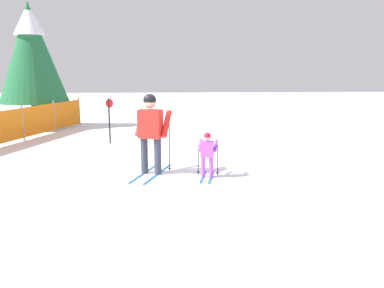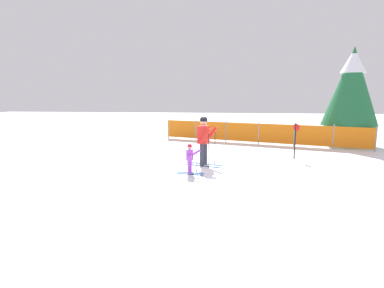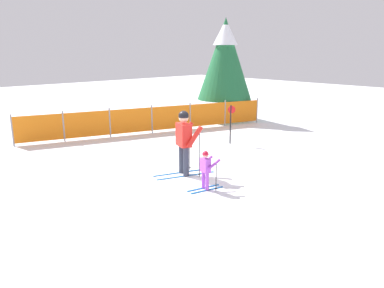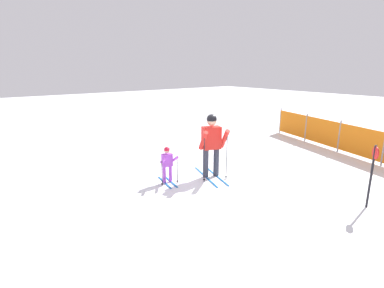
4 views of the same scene
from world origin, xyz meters
The scene contains 5 objects.
ground_plane centered at (0.00, 0.00, 0.00)m, with size 60.00×60.00×0.00m, color white.
skier_adult centered at (0.29, -0.15, 1.09)m, with size 1.75×0.95×1.83m.
skier_child centered at (-0.10, -1.40, 0.59)m, with size 0.97×0.50×1.01m.
conifer_far centered at (7.34, 4.85, 3.04)m, with size 2.65×2.65×4.92m.
trail_marker centered at (3.92, 1.35, 0.90)m, with size 0.21×0.21×1.45m.
Camera 1 is at (-8.06, -0.62, 2.36)m, focal length 35.00 mm.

